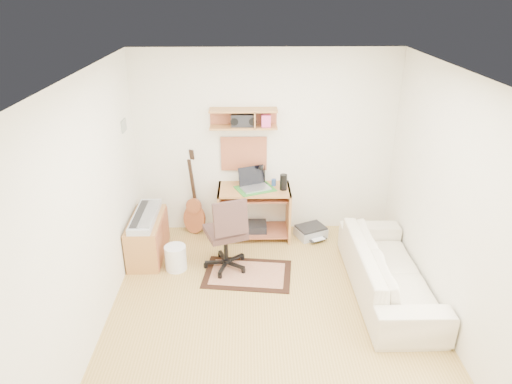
{
  "coord_description": "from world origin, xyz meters",
  "views": [
    {
      "loc": [
        -0.26,
        -4.12,
        3.33
      ],
      "look_at": [
        -0.15,
        1.05,
        1.0
      ],
      "focal_mm": 32.48,
      "sensor_mm": 36.0,
      "label": 1
    }
  ],
  "objects_px": {
    "desk": "(254,213)",
    "printer": "(311,231)",
    "task_chair": "(225,232)",
    "sofa": "(390,263)",
    "cabinet": "(147,238)"
  },
  "relations": [
    {
      "from": "printer",
      "to": "sofa",
      "type": "relative_size",
      "value": 0.2
    },
    {
      "from": "cabinet",
      "to": "printer",
      "type": "xyz_separation_m",
      "value": [
        2.23,
        0.47,
        -0.19
      ]
    },
    {
      "from": "desk",
      "to": "printer",
      "type": "bearing_deg",
      "value": -2.06
    },
    {
      "from": "sofa",
      "to": "task_chair",
      "type": "bearing_deg",
      "value": 73.97
    },
    {
      "from": "printer",
      "to": "desk",
      "type": "bearing_deg",
      "value": 153.21
    },
    {
      "from": "desk",
      "to": "printer",
      "type": "height_order",
      "value": "desk"
    },
    {
      "from": "cabinet",
      "to": "sofa",
      "type": "height_order",
      "value": "sofa"
    },
    {
      "from": "sofa",
      "to": "printer",
      "type": "bearing_deg",
      "value": 28.85
    },
    {
      "from": "desk",
      "to": "sofa",
      "type": "height_order",
      "value": "sofa"
    },
    {
      "from": "desk",
      "to": "sofa",
      "type": "distance_m",
      "value": 2.05
    },
    {
      "from": "desk",
      "to": "cabinet",
      "type": "height_order",
      "value": "desk"
    },
    {
      "from": "printer",
      "to": "sofa",
      "type": "xyz_separation_m",
      "value": [
        0.73,
        -1.32,
        0.31
      ]
    },
    {
      "from": "task_chair",
      "to": "desk",
      "type": "bearing_deg",
      "value": 44.47
    },
    {
      "from": "cabinet",
      "to": "printer",
      "type": "relative_size",
      "value": 2.24
    },
    {
      "from": "printer",
      "to": "sofa",
      "type": "height_order",
      "value": "sofa"
    }
  ]
}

